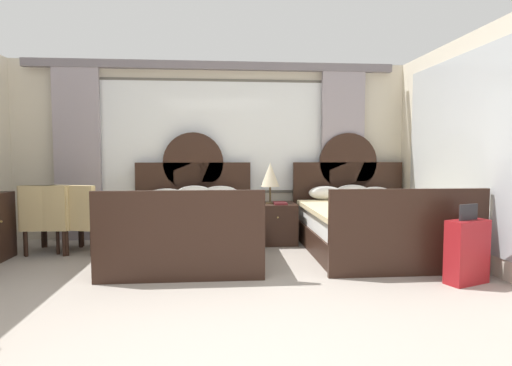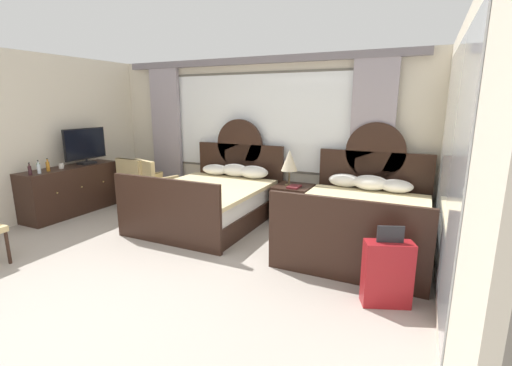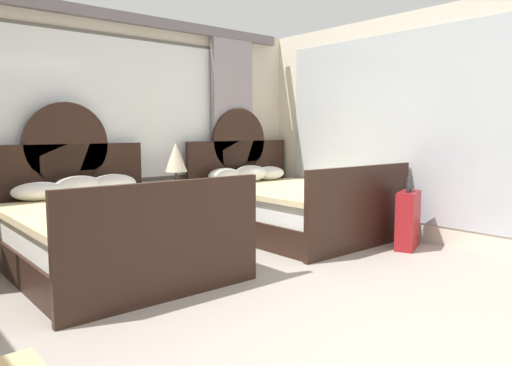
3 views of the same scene
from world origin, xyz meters
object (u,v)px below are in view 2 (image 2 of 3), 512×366
object	(u,v)px
nightstand_between_beds	(293,203)
armchair_by_window_right	(138,180)
bottle_water_clear	(39,168)
suitcase_on_floor	(387,273)
tv_flatscreen	(85,146)
bottle_liquor_amber	(48,166)
bottle_soda_green	(38,167)
armchair_by_window_left	(154,182)
cup_on_dresser	(61,166)
table_lamp_on_nightstand	(289,161)
bottle_wine_dark	(30,170)
bed_near_window	(211,200)
book_on_nightstand	(294,187)
armchair_by_window_centre	(137,180)
bed_near_mirror	(361,220)
dresser_minibar	(72,190)

from	to	relation	value
nightstand_between_beds	armchair_by_window_right	size ratio (longest dim) A/B	0.68
bottle_water_clear	suitcase_on_floor	distance (m)	5.23
tv_flatscreen	armchair_by_window_right	distance (m)	1.08
nightstand_between_beds	bottle_liquor_amber	size ratio (longest dim) A/B	2.90
bottle_soda_green	armchair_by_window_left	distance (m)	1.84
tv_flatscreen	cup_on_dresser	xyz separation A→B (m)	(-0.00, -0.51, -0.28)
table_lamp_on_nightstand	bottle_wine_dark	size ratio (longest dim) A/B	3.07
bed_near_window	book_on_nightstand	bearing A→B (deg)	21.56
cup_on_dresser	suitcase_on_floor	size ratio (longest dim) A/B	0.14
cup_on_dresser	armchair_by_window_centre	bearing A→B (deg)	60.01
table_lamp_on_nightstand	bottle_soda_green	xyz separation A→B (m)	(-3.58, -1.81, -0.09)
bottle_wine_dark	armchair_by_window_left	world-z (taller)	bottle_wine_dark
bed_near_window	tv_flatscreen	world-z (taller)	bed_near_window
bed_near_mirror	nightstand_between_beds	distance (m)	1.35
book_on_nightstand	bottle_water_clear	xyz separation A→B (m)	(-3.59, -1.78, 0.31)
nightstand_between_beds	armchair_by_window_centre	world-z (taller)	armchair_by_window_centre
armchair_by_window_left	book_on_nightstand	bearing A→B (deg)	5.54
table_lamp_on_nightstand	armchair_by_window_centre	bearing A→B (deg)	-172.77
tv_flatscreen	bottle_soda_green	bearing A→B (deg)	-92.44
bed_near_window	bottle_water_clear	size ratio (longest dim) A/B	10.82
dresser_minibar	tv_flatscreen	xyz separation A→B (m)	(0.03, 0.35, 0.74)
bottle_soda_green	suitcase_on_floor	distance (m)	5.35
bottle_wine_dark	suitcase_on_floor	xyz separation A→B (m)	(5.21, -0.01, -0.58)
table_lamp_on_nightstand	cup_on_dresser	size ratio (longest dim) A/B	5.42
bottle_liquor_amber	suitcase_on_floor	world-z (taller)	bottle_liquor_amber
table_lamp_on_nightstand	bottle_water_clear	bearing A→B (deg)	-151.38
bed_near_mirror	bottle_wine_dark	world-z (taller)	bed_near_mirror
book_on_nightstand	tv_flatscreen	bearing A→B (deg)	-167.32
bottle_water_clear	armchair_by_window_centre	size ratio (longest dim) A/B	0.23
bed_near_window	cup_on_dresser	size ratio (longest dim) A/B	20.23
dresser_minibar	armchair_by_window_left	bearing A→B (deg)	41.20
nightstand_between_beds	table_lamp_on_nightstand	size ratio (longest dim) A/B	1.03
bed_near_window	bottle_liquor_amber	world-z (taller)	bed_near_window
dresser_minibar	tv_flatscreen	world-z (taller)	tv_flatscreen
bed_near_mirror	bottle_liquor_amber	world-z (taller)	bed_near_mirror
dresser_minibar	bottle_water_clear	bearing A→B (deg)	-79.47
nightstand_between_beds	bed_near_window	bearing A→B (deg)	-152.90
bottle_wine_dark	cup_on_dresser	bearing A→B (deg)	96.73
cup_on_dresser	dresser_minibar	bearing A→B (deg)	99.67
suitcase_on_floor	bottle_wine_dark	bearing A→B (deg)	179.88
armchair_by_window_left	bed_near_mirror	bearing A→B (deg)	-3.65
nightstand_between_beds	bottle_liquor_amber	bearing A→B (deg)	-154.59
armchair_by_window_right	cup_on_dresser	bearing A→B (deg)	-120.32
nightstand_between_beds	bottle_wine_dark	bearing A→B (deg)	-150.26
armchair_by_window_left	armchair_by_window_right	distance (m)	0.39
dresser_minibar	suitcase_on_floor	size ratio (longest dim) A/B	2.09
armchair_by_window_left	suitcase_on_floor	size ratio (longest dim) A/B	1.12
dresser_minibar	bottle_soda_green	size ratio (longest dim) A/B	8.68
bottle_water_clear	bottle_liquor_amber	bearing A→B (deg)	106.86
tv_flatscreen	cup_on_dresser	size ratio (longest dim) A/B	7.73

